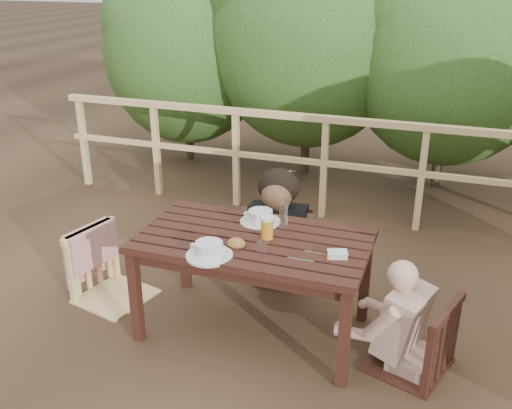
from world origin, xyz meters
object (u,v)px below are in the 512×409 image
(chair_right, at_px, (415,300))
(tumbler, at_px, (262,248))
(table, at_px, (253,285))
(bread_roll, at_px, (236,243))
(bottle, at_px, (283,214))
(butter_tub, at_px, (337,255))
(chair_far, at_px, (281,219))
(woman, at_px, (283,189))
(soup_far, at_px, (260,217))
(beer_glass, at_px, (267,228))
(chair_left, at_px, (109,238))
(diner_right, at_px, (422,287))
(soup_near, at_px, (209,250))

(chair_right, height_order, tumbler, chair_right)
(table, xyz_separation_m, bread_roll, (-0.06, -0.15, 0.37))
(chair_right, relative_size, bottle, 4.01)
(tumbler, bearing_deg, butter_tub, 11.78)
(bread_roll, height_order, bottle, bottle)
(chair_far, xyz_separation_m, bread_roll, (0.01, -1.00, 0.27))
(table, relative_size, butter_tub, 12.46)
(chair_right, distance_m, woman, 1.45)
(woman, distance_m, butter_tub, 1.14)
(soup_far, xyz_separation_m, beer_glass, (0.12, -0.22, 0.03))
(chair_left, xyz_separation_m, tumbler, (1.22, -0.20, 0.23))
(diner_right, bearing_deg, soup_far, 93.32)
(beer_glass, bearing_deg, diner_right, -4.07)
(chair_left, distance_m, butter_tub, 1.68)
(soup_near, distance_m, soup_far, 0.57)
(woman, bearing_deg, soup_near, 78.67)
(table, height_order, soup_far, soup_far)
(tumbler, distance_m, butter_tub, 0.45)
(woman, height_order, butter_tub, woman)
(table, distance_m, soup_far, 0.46)
(tumbler, bearing_deg, soup_near, -154.89)
(chair_left, height_order, bread_roll, chair_left)
(bread_roll, distance_m, bottle, 0.40)
(table, height_order, soup_near, soup_near)
(butter_tub, bearing_deg, soup_far, 133.27)
(tumbler, relative_size, butter_tub, 0.68)
(table, xyz_separation_m, soup_far, (-0.04, 0.25, 0.39))
(woman, xyz_separation_m, bread_roll, (0.01, -1.02, 0.01))
(soup_near, height_order, soup_far, soup_near)
(soup_near, bearing_deg, tumbler, 25.11)
(chair_left, xyz_separation_m, chair_right, (2.13, -0.08, -0.02))
(butter_tub, bearing_deg, chair_far, 106.30)
(soup_far, distance_m, butter_tub, 0.68)
(beer_glass, distance_m, bottle, 0.18)
(bottle, xyz_separation_m, butter_tub, (0.42, -0.27, -0.09))
(chair_right, bearing_deg, table, -74.23)
(butter_tub, bearing_deg, chair_right, -13.56)
(table, relative_size, woman, 1.05)
(beer_glass, distance_m, butter_tub, 0.49)
(chair_right, height_order, soup_near, chair_right)
(table, relative_size, bottle, 6.27)
(chair_right, distance_m, soup_near, 1.25)
(soup_far, relative_size, bread_roll, 2.39)
(diner_right, bearing_deg, tumbler, 116.04)
(bread_roll, height_order, beer_glass, beer_glass)
(chair_right, height_order, soup_far, chair_right)
(soup_near, bearing_deg, beer_glass, 52.69)
(chair_far, distance_m, soup_far, 0.66)
(chair_left, relative_size, tumbler, 12.19)
(chair_far, bearing_deg, butter_tub, -62.32)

